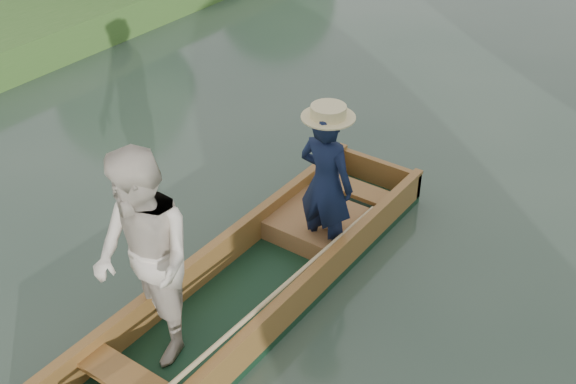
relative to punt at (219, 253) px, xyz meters
The scene contains 2 objects.
ground 0.82m from the punt, 71.43° to the left, with size 120.00×120.00×0.00m, color #283D30.
punt is the anchor object (origin of this frame).
Camera 1 is at (3.38, -4.15, 4.79)m, focal length 45.00 mm.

